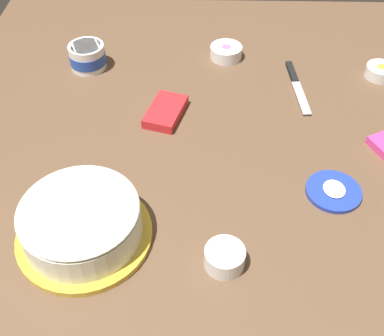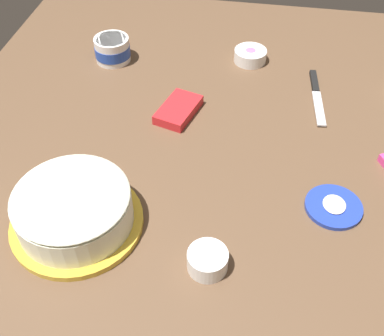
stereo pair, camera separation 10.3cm
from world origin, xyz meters
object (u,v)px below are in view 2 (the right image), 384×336
Objects in this scene: frosting_tub at (112,49)px; candy_box_lower at (178,110)px; sprinkle_bowl_pink at (250,55)px; sprinkle_bowl_orange at (208,260)px; frosting_tub_lid at (334,206)px; frosted_cake at (74,209)px; spreading_knife at (316,92)px.

frosting_tub is 0.32m from candy_box_lower.
sprinkle_bowl_orange is at bearing -1.65° from sprinkle_bowl_pink.
frosting_tub reaches higher than candy_box_lower.
sprinkle_bowl_orange reaches higher than frosting_tub_lid.
frosting_tub is 0.75m from sprinkle_bowl_orange.
frosted_cake reaches higher than sprinkle_bowl_pink.
frosting_tub is 0.77m from frosting_tub_lid.
sprinkle_bowl_pink is at bearing 178.35° from sprinkle_bowl_orange.
frosting_tub_lid is 0.90× the size of candy_box_lower.
frosted_cake reaches higher than frosting_tub_lid.
spreading_knife is (0.07, 0.58, -0.03)m from frosting_tub.
sprinkle_bowl_orange is 0.46m from candy_box_lower.
candy_box_lower is at bearing -123.79° from frosting_tub_lid.
spreading_knife is 0.38m from candy_box_lower.
candy_box_lower is (0.27, -0.16, -0.01)m from sprinkle_bowl_pink.
frosting_tub reaches higher than spreading_knife.
frosting_tub_lid reaches higher than spreading_knife.
sprinkle_bowl_pink reaches higher than spreading_knife.
frosting_tub_lid is (0.47, 0.61, -0.03)m from frosting_tub.
frosting_tub_lid is at bearing 127.68° from sprinkle_bowl_orange.
spreading_knife is at bearing 128.72° from candy_box_lower.
spreading_knife is at bearing 55.44° from sprinkle_bowl_pink.
spreading_knife is 2.54× the size of sprinkle_bowl_pink.
frosting_tub_lid is 0.40m from spreading_knife.
frosted_cake is 2.88× the size of sprinkle_bowl_pink.
frosting_tub_lid is at bearing 52.73° from frosting_tub.
frosting_tub is 1.09× the size of sprinkle_bowl_pink.
sprinkle_bowl_orange is (0.58, -0.21, 0.02)m from spreading_knife.
frosting_tub_lid is at bearing 22.57° from sprinkle_bowl_pink.
frosting_tub_lid is 0.30m from sprinkle_bowl_orange.
frosting_tub_lid is at bearing 4.45° from spreading_knife.
frosted_cake is at bearing 9.39° from frosting_tub.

